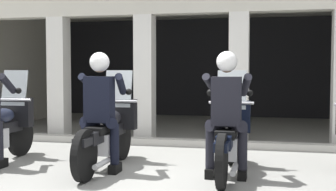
% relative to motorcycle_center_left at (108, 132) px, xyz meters
% --- Properties ---
extents(ground_plane, '(80.00, 80.00, 0.00)m').
position_rel_motorcycle_center_left_xyz_m(ground_plane, '(0.83, 2.77, -0.50)').
color(ground_plane, gray).
extents(station_building, '(10.00, 5.39, 2.98)m').
position_rel_motorcycle_center_left_xyz_m(station_building, '(0.73, 5.11, 1.42)').
color(station_building, black).
rests_on(station_building, ground).
extents(kerb_strip, '(9.50, 0.24, 0.12)m').
position_rel_motorcycle_center_left_xyz_m(kerb_strip, '(0.73, 1.95, -0.44)').
color(kerb_strip, '#B7B5AD').
rests_on(kerb_strip, ground).
extents(motorcycle_center_left, '(0.62, 2.04, 1.35)m').
position_rel_motorcycle_center_left_xyz_m(motorcycle_center_left, '(0.00, 0.00, 0.00)').
color(motorcycle_center_left, black).
rests_on(motorcycle_center_left, ground).
extents(police_officer_center_left, '(0.63, 0.61, 1.58)m').
position_rel_motorcycle_center_left_xyz_m(police_officer_center_left, '(-0.00, -0.28, 0.44)').
color(police_officer_center_left, black).
rests_on(police_officer_center_left, ground).
extents(motorcycle_center_right, '(0.62, 2.04, 1.35)m').
position_rel_motorcycle_center_left_xyz_m(motorcycle_center_right, '(1.65, 0.04, 0.00)').
color(motorcycle_center_right, black).
rests_on(motorcycle_center_right, ground).
extents(police_officer_center_right, '(0.63, 0.61, 1.58)m').
position_rel_motorcycle_center_left_xyz_m(police_officer_center_right, '(1.65, -0.25, 0.44)').
color(police_officer_center_right, black).
rests_on(police_officer_center_right, ground).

